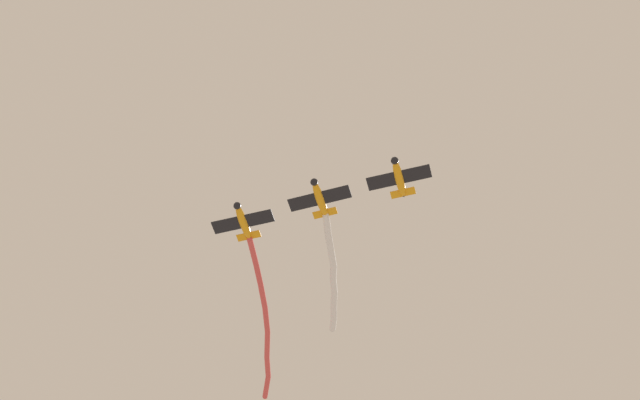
# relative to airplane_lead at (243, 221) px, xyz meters

# --- Properties ---
(airplane_lead) EXTENTS (6.71, 5.17, 1.67)m
(airplane_lead) POSITION_rel_airplane_lead_xyz_m (0.00, 0.00, 0.00)
(airplane_lead) COLOR orange
(smoke_trail_lead) EXTENTS (13.89, 20.21, 1.28)m
(smoke_trail_lead) POSITION_rel_airplane_lead_xyz_m (-6.96, 12.34, -0.11)
(smoke_trail_lead) COLOR #DB4C4C
(airplane_left_wing) EXTENTS (6.73, 5.18, 1.67)m
(airplane_left_wing) POSITION_rel_airplane_lead_xyz_m (8.15, 2.55, 0.30)
(airplane_left_wing) COLOR orange
(smoke_trail_left_wing) EXTENTS (10.60, 15.67, 3.20)m
(smoke_trail_left_wing) POSITION_rel_airplane_lead_xyz_m (2.61, 12.48, 1.34)
(smoke_trail_left_wing) COLOR white
(airplane_right_wing) EXTENTS (6.71, 5.17, 1.67)m
(airplane_right_wing) POSITION_rel_airplane_lead_xyz_m (16.31, 5.10, 0.00)
(airplane_right_wing) COLOR orange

